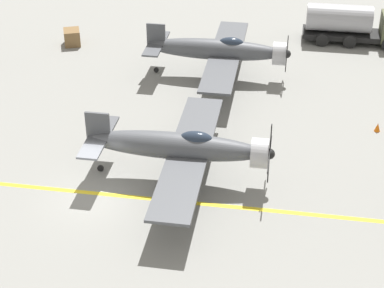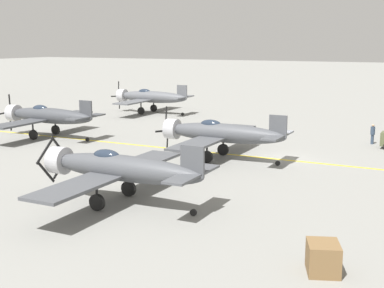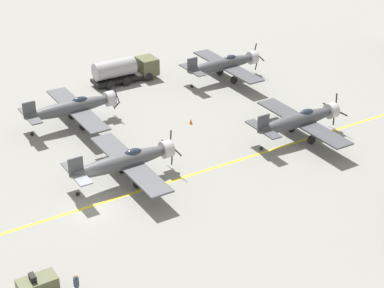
{
  "view_description": "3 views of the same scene",
  "coord_description": "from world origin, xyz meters",
  "px_view_note": "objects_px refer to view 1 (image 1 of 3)",
  "views": [
    {
      "loc": [
        25.82,
        9.41,
        19.79
      ],
      "look_at": [
        0.53,
        5.29,
        3.87
      ],
      "focal_mm": 60.0,
      "sensor_mm": 36.0,
      "label": 1
    },
    {
      "loc": [
        -38.18,
        -11.41,
        8.77
      ],
      "look_at": [
        -4.51,
        5.45,
        1.52
      ],
      "focal_mm": 50.0,
      "sensor_mm": 36.0,
      "label": 2
    },
    {
      "loc": [
        41.86,
        -15.79,
        29.05
      ],
      "look_at": [
        -1.22,
        10.55,
        2.34
      ],
      "focal_mm": 60.0,
      "sensor_mm": 36.0,
      "label": 3
    }
  ],
  "objects_px": {
    "airplane_mid_center": "(182,147)",
    "traffic_cone": "(378,127)",
    "airplane_mid_left": "(220,50)",
    "supply_crate_by_tanker": "(72,37)",
    "fuel_tanker": "(356,24)"
  },
  "relations": [
    {
      "from": "airplane_mid_center",
      "to": "traffic_cone",
      "type": "distance_m",
      "value": 12.84
    },
    {
      "from": "airplane_mid_left",
      "to": "traffic_cone",
      "type": "distance_m",
      "value": 12.03
    },
    {
      "from": "airplane_mid_center",
      "to": "supply_crate_by_tanker",
      "type": "bearing_deg",
      "value": -129.84
    },
    {
      "from": "airplane_mid_center",
      "to": "supply_crate_by_tanker",
      "type": "xyz_separation_m",
      "value": [
        -16.63,
        -11.64,
        -1.41
      ]
    },
    {
      "from": "traffic_cone",
      "to": "fuel_tanker",
      "type": "bearing_deg",
      "value": -177.16
    },
    {
      "from": "fuel_tanker",
      "to": "supply_crate_by_tanker",
      "type": "xyz_separation_m",
      "value": [
        3.97,
        -21.69,
        -0.91
      ]
    },
    {
      "from": "fuel_tanker",
      "to": "supply_crate_by_tanker",
      "type": "bearing_deg",
      "value": -79.64
    },
    {
      "from": "fuel_tanker",
      "to": "supply_crate_by_tanker",
      "type": "distance_m",
      "value": 22.07
    },
    {
      "from": "airplane_mid_left",
      "to": "supply_crate_by_tanker",
      "type": "height_order",
      "value": "airplane_mid_left"
    },
    {
      "from": "airplane_mid_center",
      "to": "airplane_mid_left",
      "type": "bearing_deg",
      "value": -166.68
    },
    {
      "from": "airplane_mid_left",
      "to": "traffic_cone",
      "type": "bearing_deg",
      "value": 75.25
    },
    {
      "from": "airplane_mid_center",
      "to": "airplane_mid_left",
      "type": "distance_m",
      "value": 12.77
    },
    {
      "from": "airplane_mid_center",
      "to": "traffic_cone",
      "type": "relative_size",
      "value": 21.82
    },
    {
      "from": "airplane_mid_center",
      "to": "fuel_tanker",
      "type": "distance_m",
      "value": 22.92
    },
    {
      "from": "airplane_mid_left",
      "to": "traffic_cone",
      "type": "relative_size",
      "value": 21.82
    }
  ]
}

